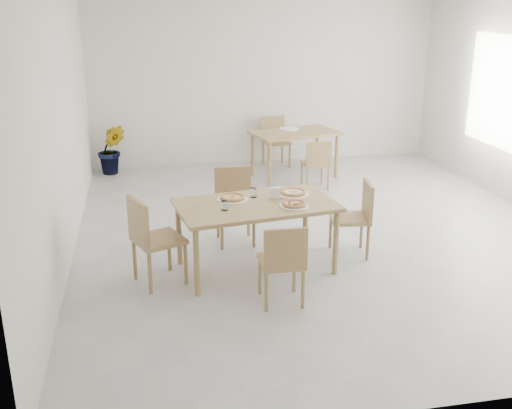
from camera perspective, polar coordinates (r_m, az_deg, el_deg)
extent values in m
plane|color=#B9B9B5|center=(7.63, 6.11, -2.44)|extent=(7.00, 7.00, 0.00)
plane|color=silver|center=(10.58, 0.80, 11.56)|extent=(6.00, 0.00, 6.00)
plane|color=silver|center=(4.15, 20.88, -1.73)|extent=(6.00, 0.00, 6.00)
plane|color=silver|center=(6.97, -17.97, 6.69)|extent=(0.00, 7.00, 7.00)
cube|color=tan|center=(6.27, 0.00, -0.05)|extent=(1.76, 1.16, 0.04)
cylinder|color=tan|center=(5.86, -5.68, -5.52)|extent=(0.06, 0.06, 0.71)
cylinder|color=tan|center=(6.34, 7.61, -3.62)|extent=(0.06, 0.06, 0.71)
cylinder|color=tan|center=(6.57, -7.34, -2.79)|extent=(0.06, 0.06, 0.71)
cylinder|color=tan|center=(7.00, 4.73, -1.29)|extent=(0.06, 0.06, 0.71)
cube|color=tan|center=(5.71, 2.42, -5.46)|extent=(0.42, 0.42, 0.04)
cube|color=tan|center=(5.46, 2.85, -4.21)|extent=(0.41, 0.05, 0.39)
cylinder|color=tan|center=(5.99, 3.69, -6.55)|extent=(0.03, 0.03, 0.40)
cylinder|color=tan|center=(5.92, 0.38, -6.81)|extent=(0.03, 0.03, 0.40)
cylinder|color=tan|center=(5.68, 4.49, -8.04)|extent=(0.03, 0.03, 0.40)
cylinder|color=tan|center=(5.62, 1.00, -8.34)|extent=(0.03, 0.03, 0.40)
cube|color=tan|center=(7.07, -1.98, -0.23)|extent=(0.44, 0.44, 0.04)
cube|color=tan|center=(7.18, -2.23, 2.01)|extent=(0.44, 0.05, 0.42)
cylinder|color=tan|center=(6.95, -3.26, -2.66)|extent=(0.04, 0.04, 0.43)
cylinder|color=tan|center=(7.00, -0.20, -2.46)|extent=(0.04, 0.04, 0.43)
cylinder|color=tan|center=(7.30, -3.64, -1.58)|extent=(0.04, 0.04, 0.43)
cylinder|color=tan|center=(7.35, -0.72, -1.40)|extent=(0.04, 0.04, 0.43)
cube|color=tan|center=(6.15, -9.25, -3.32)|extent=(0.60, 0.60, 0.04)
cube|color=tan|center=(5.99, -11.17, -1.59)|extent=(0.21, 0.44, 0.44)
cylinder|color=tan|center=(6.15, -6.70, -5.66)|extent=(0.04, 0.04, 0.45)
cylinder|color=tan|center=(6.48, -8.26, -4.42)|extent=(0.04, 0.04, 0.45)
cylinder|color=tan|center=(6.01, -10.06, -6.46)|extent=(0.04, 0.04, 0.45)
cylinder|color=tan|center=(6.34, -11.48, -5.15)|extent=(0.04, 0.04, 0.45)
cube|color=tan|center=(6.83, 8.92, -1.32)|extent=(0.49, 0.49, 0.04)
cube|color=tan|center=(6.79, 10.60, 0.45)|extent=(0.11, 0.42, 0.40)
cylinder|color=tan|center=(7.04, 7.12, -2.55)|extent=(0.04, 0.04, 0.41)
cylinder|color=tan|center=(6.71, 7.56, -3.69)|extent=(0.04, 0.04, 0.41)
cylinder|color=tan|center=(7.11, 10.01, -2.50)|extent=(0.04, 0.04, 0.41)
cylinder|color=tan|center=(6.78, 10.60, -3.63)|extent=(0.04, 0.04, 0.41)
cylinder|color=white|center=(6.35, -2.26, 0.47)|extent=(0.33, 0.33, 0.02)
cylinder|color=white|center=(6.53, 3.57, 0.98)|extent=(0.34, 0.34, 0.02)
cylinder|color=white|center=(6.16, 3.63, -0.15)|extent=(0.30, 0.30, 0.02)
cylinder|color=tan|center=(6.35, -2.26, 0.60)|extent=(0.34, 0.34, 0.01)
torus|color=tan|center=(6.35, -2.26, 0.69)|extent=(0.34, 0.34, 0.03)
cylinder|color=#DD5D27|center=(6.35, -2.26, 0.68)|extent=(0.26, 0.26, 0.01)
ellipsoid|color=#1E5012|center=(6.34, -2.26, 0.74)|extent=(0.05, 0.05, 0.01)
cylinder|color=tan|center=(6.53, 3.57, 1.11)|extent=(0.35, 0.35, 0.01)
torus|color=tan|center=(6.53, 3.57, 1.19)|extent=(0.36, 0.36, 0.03)
cylinder|color=white|center=(6.53, 3.57, 1.18)|extent=(0.28, 0.28, 0.01)
cylinder|color=tan|center=(6.16, 3.64, -0.02)|extent=(0.30, 0.30, 0.01)
torus|color=tan|center=(6.16, 3.64, 0.07)|extent=(0.30, 0.30, 0.03)
cylinder|color=#DD5D27|center=(6.16, 3.64, 0.06)|extent=(0.23, 0.23, 0.01)
cylinder|color=white|center=(6.44, -0.28, 1.15)|extent=(0.08, 0.08, 0.10)
cylinder|color=white|center=(6.06, -3.00, -0.10)|extent=(0.07, 0.07, 0.10)
cube|color=silver|center=(6.38, 1.82, 0.55)|extent=(0.12, 0.06, 0.01)
cube|color=white|center=(6.36, 1.83, 1.12)|extent=(0.11, 0.05, 0.12)
cube|color=silver|center=(6.23, -5.56, -0.04)|extent=(0.04, 0.17, 0.01)
cube|color=silver|center=(6.53, 0.85, 0.95)|extent=(0.05, 0.16, 0.01)
cube|color=tan|center=(9.70, 3.73, 6.81)|extent=(1.49, 1.07, 0.04)
cylinder|color=tan|center=(9.25, 1.30, 3.84)|extent=(0.06, 0.06, 0.71)
cylinder|color=tan|center=(9.82, 7.68, 4.58)|extent=(0.06, 0.06, 0.71)
cylinder|color=tan|center=(9.80, -0.32, 4.72)|extent=(0.06, 0.06, 0.71)
cylinder|color=tan|center=(10.34, 5.82, 5.39)|extent=(0.06, 0.06, 0.71)
cube|color=tan|center=(9.20, 5.66, 3.90)|extent=(0.38, 0.38, 0.04)
cube|color=tan|center=(8.99, 6.01, 4.85)|extent=(0.38, 0.04, 0.36)
cylinder|color=tan|center=(9.45, 6.29, 3.01)|extent=(0.03, 0.03, 0.37)
cylinder|color=tan|center=(9.36, 4.37, 2.91)|extent=(0.03, 0.03, 0.37)
cylinder|color=tan|center=(9.15, 6.89, 2.45)|extent=(0.03, 0.03, 0.37)
cylinder|color=tan|center=(9.06, 4.92, 2.34)|extent=(0.03, 0.03, 0.37)
cube|color=tan|center=(10.38, 1.95, 5.95)|extent=(0.47, 0.47, 0.04)
cube|color=tan|center=(10.50, 1.61, 7.34)|extent=(0.42, 0.09, 0.40)
cylinder|color=tan|center=(10.21, 1.33, 4.43)|extent=(0.04, 0.04, 0.41)
cylinder|color=tan|center=(10.33, 3.22, 4.58)|extent=(0.04, 0.04, 0.41)
cylinder|color=tan|center=(10.54, 0.68, 4.90)|extent=(0.04, 0.04, 0.41)
cylinder|color=tan|center=(10.65, 2.52, 5.05)|extent=(0.04, 0.04, 0.41)
cylinder|color=white|center=(9.88, 3.17, 7.21)|extent=(0.32, 0.32, 0.02)
imported|color=#257122|center=(10.21, -13.59, 5.12)|extent=(0.47, 0.38, 0.83)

